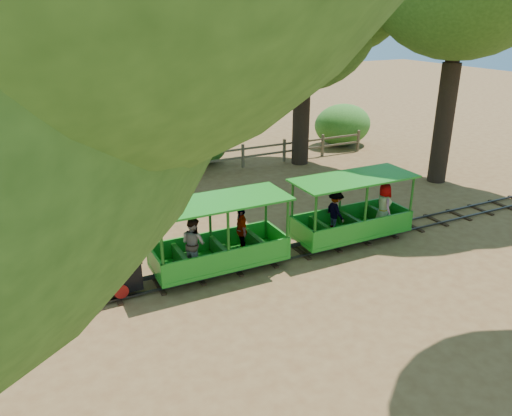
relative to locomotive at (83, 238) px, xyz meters
name	(u,v)px	position (x,y,z in m)	size (l,w,h in m)	color
ground	(268,260)	(4.56, -0.06, -1.57)	(90.00, 90.00, 0.00)	olive
track	(268,258)	(4.56, -0.06, -1.50)	(22.00, 1.00, 0.10)	#3F3D3A
locomotive	(83,238)	(0.00, 0.00, 0.00)	(2.36, 1.11, 2.82)	black
carriage_front	(217,244)	(3.11, -0.08, -0.76)	(3.53, 1.44, 1.83)	#1E841C
carriage_rear	(354,215)	(7.30, -0.07, -0.76)	(3.53, 1.44, 1.83)	#1E841C
oak_ne	(303,5)	(10.03, 7.52, 4.84)	(7.47, 6.57, 9.09)	#2D2116
fence	(174,163)	(4.56, 7.94, -0.99)	(18.10, 0.10, 1.00)	brown
shrub_west	(45,166)	(-0.09, 9.24, -0.84)	(2.09, 1.61, 1.45)	#2D6B1E
shrub_mid_w	(188,146)	(5.60, 9.24, -0.71)	(2.49, 1.92, 1.73)	#2D6B1E
shrub_mid_e	(205,149)	(6.35, 9.24, -0.91)	(1.91, 1.47, 1.32)	#2D6B1E
shrub_east	(343,125)	(13.56, 9.24, -0.56)	(2.92, 2.24, 2.02)	#2D6B1E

